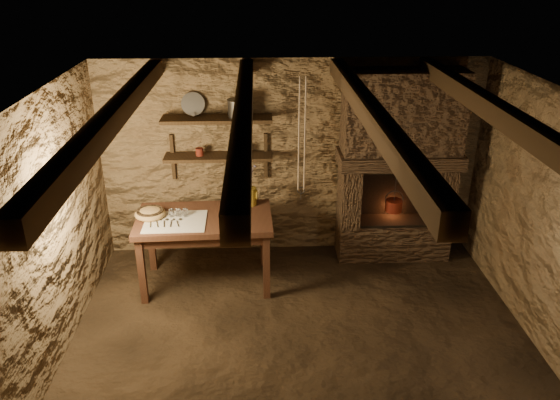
{
  "coord_description": "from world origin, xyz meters",
  "views": [
    {
      "loc": [
        -0.39,
        -4.16,
        3.45
      ],
      "look_at": [
        -0.18,
        0.9,
        1.16
      ],
      "focal_mm": 35.0,
      "sensor_mm": 36.0,
      "label": 1
    }
  ],
  "objects_px": {
    "wooden_bowl": "(150,214)",
    "iron_stockpot": "(239,109)",
    "red_pot": "(394,205)",
    "work_table": "(206,248)",
    "stoneware_jug": "(250,188)"
  },
  "relations": [
    {
      "from": "work_table",
      "to": "red_pot",
      "type": "height_order",
      "value": "red_pot"
    },
    {
      "from": "work_table",
      "to": "wooden_bowl",
      "type": "relative_size",
      "value": 4.45
    },
    {
      "from": "stoneware_jug",
      "to": "work_table",
      "type": "bearing_deg",
      "value": -155.2
    },
    {
      "from": "work_table",
      "to": "red_pot",
      "type": "bearing_deg",
      "value": 11.23
    },
    {
      "from": "work_table",
      "to": "iron_stockpot",
      "type": "height_order",
      "value": "iron_stockpot"
    },
    {
      "from": "red_pot",
      "to": "iron_stockpot",
      "type": "bearing_deg",
      "value": 176.24
    },
    {
      "from": "work_table",
      "to": "red_pot",
      "type": "distance_m",
      "value": 2.29
    },
    {
      "from": "work_table",
      "to": "iron_stockpot",
      "type": "bearing_deg",
      "value": 56.33
    },
    {
      "from": "stoneware_jug",
      "to": "iron_stockpot",
      "type": "bearing_deg",
      "value": 103.56
    },
    {
      "from": "work_table",
      "to": "wooden_bowl",
      "type": "xyz_separation_m",
      "value": [
        -0.58,
        0.02,
        0.43
      ]
    },
    {
      "from": "wooden_bowl",
      "to": "red_pot",
      "type": "relative_size",
      "value": 0.62
    },
    {
      "from": "work_table",
      "to": "iron_stockpot",
      "type": "distance_m",
      "value": 1.6
    },
    {
      "from": "wooden_bowl",
      "to": "red_pot",
      "type": "distance_m",
      "value": 2.85
    },
    {
      "from": "wooden_bowl",
      "to": "iron_stockpot",
      "type": "bearing_deg",
      "value": 32.33
    },
    {
      "from": "wooden_bowl",
      "to": "iron_stockpot",
      "type": "height_order",
      "value": "iron_stockpot"
    }
  ]
}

